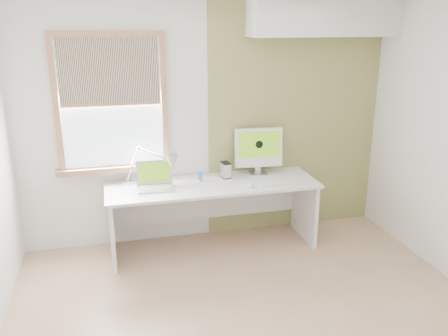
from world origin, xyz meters
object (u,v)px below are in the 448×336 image
object	(u,v)px
desk_lamp	(163,164)
laptop	(155,181)
external_drive	(226,170)
desk	(212,199)
imac	(258,148)

from	to	relation	value
desk_lamp	laptop	world-z (taller)	desk_lamp
laptop	external_drive	size ratio (longest dim) A/B	2.22
desk	desk_lamp	world-z (taller)	desk_lamp
desk	laptop	xyz separation A→B (m)	(-0.59, -0.02, 0.26)
laptop	imac	distance (m)	1.19
imac	laptop	bearing A→B (deg)	-171.73
laptop	external_drive	bearing A→B (deg)	9.03
desk_lamp	laptop	bearing A→B (deg)	-134.14
desk	desk_lamp	bearing A→B (deg)	170.73
desk_lamp	external_drive	xyz separation A→B (m)	(0.67, 0.02, -0.12)
imac	desk	bearing A→B (deg)	-165.41
desk	external_drive	bearing A→B (deg)	29.28
desk	imac	bearing A→B (deg)	14.59
desk	laptop	world-z (taller)	laptop
desk	external_drive	size ratio (longest dim) A/B	12.94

